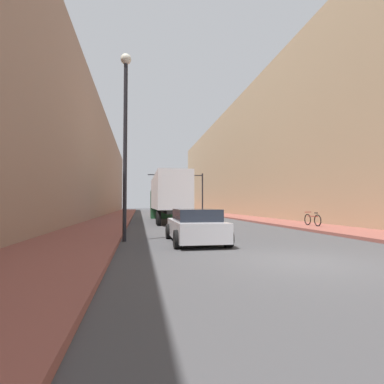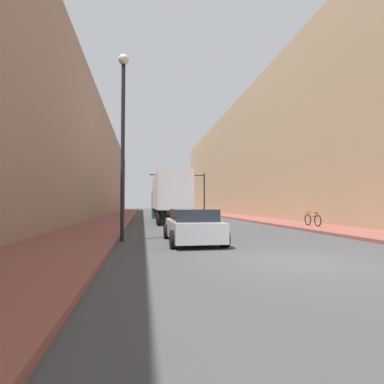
{
  "view_description": "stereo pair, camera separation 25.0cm",
  "coord_description": "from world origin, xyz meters",
  "views": [
    {
      "loc": [
        -4.22,
        -7.27,
        1.52
      ],
      "look_at": [
        -0.53,
        13.52,
        2.36
      ],
      "focal_mm": 28.0,
      "sensor_mm": 36.0,
      "label": 1
    },
    {
      "loc": [
        -3.97,
        -7.31,
        1.52
      ],
      "look_at": [
        -0.53,
        13.52,
        2.36
      ],
      "focal_mm": 28.0,
      "sensor_mm": 36.0,
      "label": 2
    }
  ],
  "objects": [
    {
      "name": "ground_plane",
      "position": [
        0.0,
        0.0,
        0.0
      ],
      "size": [
        200.0,
        200.0,
        0.0
      ],
      "primitive_type": "plane",
      "color": "#424244"
    },
    {
      "name": "sidewalk_right",
      "position": [
        6.67,
        30.0,
        0.07
      ],
      "size": [
        3.46,
        80.0,
        0.15
      ],
      "color": "brown",
      "rests_on": "ground"
    },
    {
      "name": "sidewalk_left",
      "position": [
        -6.67,
        30.0,
        0.07
      ],
      "size": [
        3.46,
        80.0,
        0.15
      ],
      "color": "brown",
      "rests_on": "ground"
    },
    {
      "name": "building_right",
      "position": [
        11.4,
        30.0,
        7.72
      ],
      "size": [
        6.0,
        80.0,
        15.44
      ],
      "color": "tan",
      "rests_on": "ground"
    },
    {
      "name": "building_left",
      "position": [
        -11.4,
        30.0,
        6.39
      ],
      "size": [
        6.0,
        80.0,
        12.77
      ],
      "color": "#997A66",
      "rests_on": "ground"
    },
    {
      "name": "semi_truck",
      "position": [
        -1.77,
        19.24,
        2.24
      ],
      "size": [
        2.44,
        13.49,
        3.9
      ],
      "color": "silver",
      "rests_on": "ground"
    },
    {
      "name": "sedan_car",
      "position": [
        -2.03,
        4.33,
        0.64
      ],
      "size": [
        2.03,
        4.27,
        1.32
      ],
      "color": "#B7B7BC",
      "rests_on": "ground"
    },
    {
      "name": "traffic_signal_gantry",
      "position": [
        2.53,
        34.91,
        4.31
      ],
      "size": [
        7.93,
        0.35,
        5.92
      ],
      "color": "black",
      "rests_on": "ground"
    },
    {
      "name": "street_lamp",
      "position": [
        -4.8,
        5.2,
        4.89
      ],
      "size": [
        0.44,
        0.44,
        7.75
      ],
      "color": "black",
      "rests_on": "ground"
    },
    {
      "name": "parked_bicycle",
      "position": [
        6.54,
        9.97,
        0.53
      ],
      "size": [
        0.44,
        1.82,
        0.86
      ],
      "color": "black",
      "rests_on": "sidewalk_right"
    }
  ]
}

